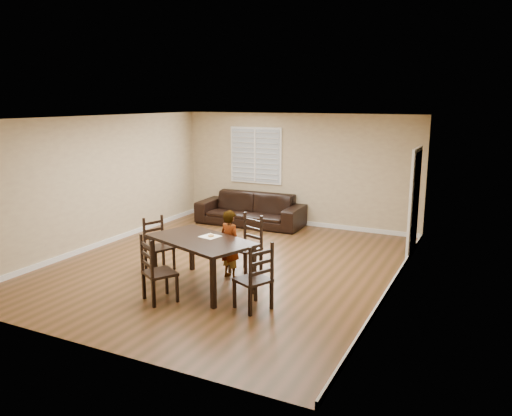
# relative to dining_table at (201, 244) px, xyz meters

# --- Properties ---
(ground) EXTENTS (7.00, 7.00, 0.00)m
(ground) POSITION_rel_dining_table_xyz_m (-0.18, 1.16, -0.73)
(ground) COLOR brown
(ground) RESTS_ON ground
(room) EXTENTS (6.04, 7.04, 2.72)m
(room) POSITION_rel_dining_table_xyz_m (-0.15, 1.34, 1.07)
(room) COLOR #C6B385
(room) RESTS_ON ground
(dining_table) EXTENTS (1.97, 1.50, 0.82)m
(dining_table) POSITION_rel_dining_table_xyz_m (0.00, 0.00, 0.00)
(dining_table) COLOR black
(dining_table) RESTS_ON ground
(chair_near) EXTENTS (0.58, 0.56, 1.04)m
(chair_near) POSITION_rel_dining_table_xyz_m (0.36, 1.05, -0.26)
(chair_near) COLOR black
(chair_near) RESTS_ON ground
(chair_far) EXTENTS (0.62, 0.61, 1.03)m
(chair_far) POSITION_rel_dining_table_xyz_m (-0.33, -0.86, -0.27)
(chair_far) COLOR black
(chair_far) RESTS_ON ground
(chair_left) EXTENTS (0.53, 0.55, 0.96)m
(chair_left) POSITION_rel_dining_table_xyz_m (-1.24, 0.44, -0.30)
(chair_left) COLOR black
(chair_left) RESTS_ON ground
(chair_right) EXTENTS (0.58, 0.60, 1.02)m
(chair_right) POSITION_rel_dining_table_xyz_m (1.25, -0.45, -0.27)
(chair_right) COLOR black
(chair_right) RESTS_ON ground
(child) EXTENTS (0.50, 0.41, 1.19)m
(child) POSITION_rel_dining_table_xyz_m (0.21, 0.60, -0.14)
(child) COLOR gray
(child) RESTS_ON ground
(napkin) EXTENTS (0.34, 0.34, 0.00)m
(napkin) POSITION_rel_dining_table_xyz_m (0.06, 0.19, 0.09)
(napkin) COLOR white
(napkin) RESTS_ON dining_table
(donut) EXTENTS (0.10, 0.10, 0.04)m
(donut) POSITION_rel_dining_table_xyz_m (0.09, 0.18, 0.11)
(donut) COLOR #D6974C
(donut) RESTS_ON napkin
(sofa) EXTENTS (2.63, 1.08, 0.76)m
(sofa) POSITION_rel_dining_table_xyz_m (-1.18, 4.10, -0.35)
(sofa) COLOR black
(sofa) RESTS_ON ground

